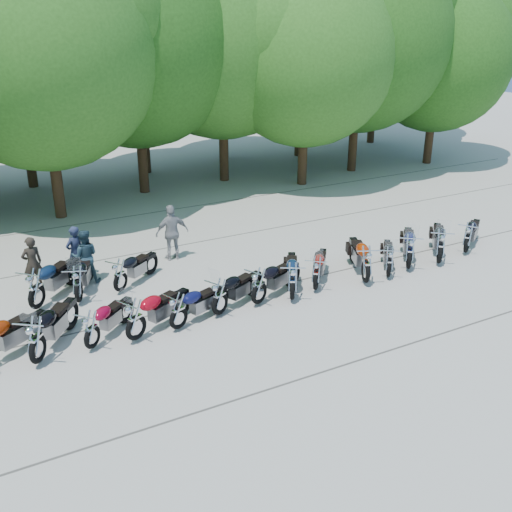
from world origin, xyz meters
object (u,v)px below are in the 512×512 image
motorcycle_2 (91,329)px  motorcycle_9 (366,263)px  motorcycle_8 (316,272)px  motorcycle_10 (389,261)px  motorcycle_12 (440,245)px  motorcycle_6 (259,285)px  motorcycle_5 (220,296)px  motorcycle_3 (135,318)px  rider_1 (85,256)px  motorcycle_11 (410,250)px  rider_3 (75,253)px  rider_2 (172,232)px  motorcycle_14 (36,288)px  motorcycle_15 (78,283)px  rider_0 (32,263)px  motorcycle_13 (468,237)px  motorcycle_16 (120,274)px  motorcycle_4 (178,310)px  motorcycle_1 (36,339)px

motorcycle_2 → motorcycle_9: size_ratio=0.85×
motorcycle_8 → motorcycle_10: size_ratio=1.04×
motorcycle_12 → motorcycle_6: bearing=39.0°
motorcycle_5 → motorcycle_6: bearing=-112.7°
motorcycle_3 → motorcycle_10: motorcycle_3 is taller
motorcycle_12 → rider_1: 11.10m
motorcycle_5 → motorcycle_8: size_ratio=1.03×
motorcycle_11 → motorcycle_12: bearing=-146.5°
motorcycle_3 → rider_3: rider_3 is taller
motorcycle_2 → rider_2: bearing=-81.1°
motorcycle_8 → motorcycle_14: size_ratio=0.87×
motorcycle_11 → motorcycle_15: (-9.70, 2.61, -0.05)m
rider_0 → rider_2: (4.42, 0.18, 0.12)m
motorcycle_3 → motorcycle_13: bearing=-114.8°
motorcycle_13 → motorcycle_16: size_ratio=1.05×
motorcycle_4 → motorcycle_8: size_ratio=0.98×
motorcycle_4 → motorcycle_6: 2.50m
rider_3 → motorcycle_14: bearing=24.6°
motorcycle_2 → motorcycle_5: (3.44, 0.09, 0.03)m
motorcycle_5 → rider_1: size_ratio=1.30×
motorcycle_16 → motorcycle_12: bearing=-142.3°
motorcycle_4 → motorcycle_12: bearing=-110.3°
motorcycle_13 → motorcycle_10: bearing=61.3°
rider_1 → rider_3: size_ratio=0.98×
motorcycle_4 → motorcycle_13: bearing=-109.0°
motorcycle_2 → rider_2: (3.81, 4.47, 0.35)m
rider_2 → motorcycle_14: bearing=24.5°
motorcycle_3 → motorcycle_12: motorcycle_12 is taller
motorcycle_9 → rider_2: size_ratio=1.29×
motorcycle_16 → motorcycle_11: bearing=-143.6°
motorcycle_6 → motorcycle_8: size_ratio=1.05×
motorcycle_13 → rider_3: (-11.99, 4.27, 0.22)m
motorcycle_15 → motorcycle_8: bearing=-177.7°
motorcycle_10 → motorcycle_11: motorcycle_11 is taller
motorcycle_14 → motorcycle_16: bearing=-135.7°
motorcycle_1 → motorcycle_9: size_ratio=1.00×
motorcycle_12 → rider_0: rider_0 is taller
motorcycle_1 → rider_1: size_ratio=1.46×
motorcycle_8 → motorcycle_10: (2.46, -0.31, -0.02)m
rider_2 → motorcycle_1: bearing=46.1°
motorcycle_8 → motorcycle_10: 2.48m
motorcycle_12 → rider_1: rider_1 is taller
rider_0 → rider_1: 1.49m
motorcycle_13 → motorcycle_9: bearing=60.5°
motorcycle_12 → motorcycle_14: bearing=27.6°
motorcycle_10 → motorcycle_16: bearing=16.5°
motorcycle_15 → motorcycle_16: size_ratio=1.07×
motorcycle_4 → motorcycle_14: 4.15m
motorcycle_8 → motorcycle_11: size_ratio=0.88×
motorcycle_2 → motorcycle_13: 12.66m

